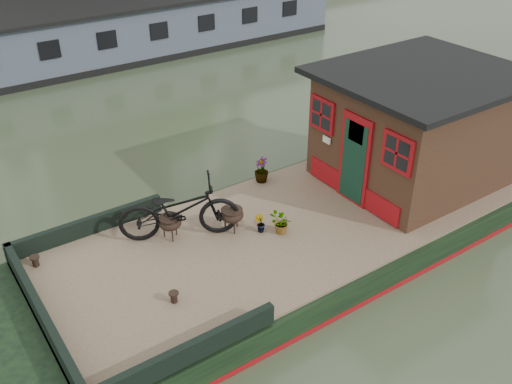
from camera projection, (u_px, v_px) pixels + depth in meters
ground at (333, 232)px, 11.97m from camera, size 120.00×120.00×0.00m
houseboat_hull at (283, 243)px, 11.18m from camera, size 14.01×4.02×0.60m
houseboat_deck at (335, 207)px, 11.64m from camera, size 11.80×3.80×0.05m
bow_bulwark at (96, 294)px, 9.08m from camera, size 3.00×4.00×0.35m
cabin at (417, 126)px, 12.06m from camera, size 4.00×3.50×2.42m
bicycle at (179, 210)px, 10.45m from camera, size 2.34×1.63×1.17m
potted_plant_b at (260, 223)px, 10.78m from camera, size 0.24×0.25×0.36m
potted_plant_c at (281, 223)px, 10.71m from camera, size 0.48×0.45×0.44m
potted_plant_d at (261, 170)px, 12.36m from camera, size 0.36×0.36×0.57m
brazier_front at (232, 220)px, 10.79m from camera, size 0.50×0.50×0.47m
brazier_rear at (171, 228)px, 10.58m from camera, size 0.51×0.51×0.46m
bollard_port at (35, 261)px, 9.93m from camera, size 0.17×0.17×0.20m
bollard_stbd at (174, 297)px, 9.14m from camera, size 0.17×0.17×0.19m
far_houseboat at (87, 33)px, 21.32m from camera, size 20.40×4.40×2.11m
quay at (38, 12)px, 26.17m from camera, size 60.00×6.00×0.90m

